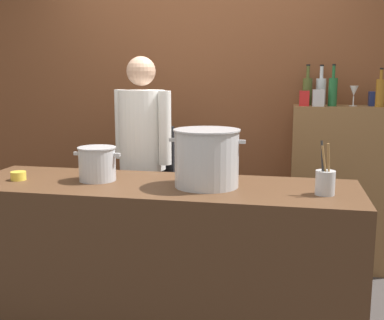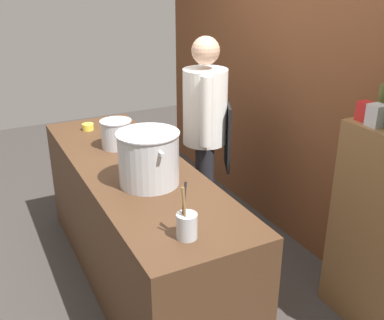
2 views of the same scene
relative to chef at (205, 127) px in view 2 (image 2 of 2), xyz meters
The scene contains 11 objects.
ground_plane 1.24m from the chef, 65.83° to the right, with size 8.00×8.00×0.00m, color #383330.
brick_back_panel 0.93m from the chef, 64.87° to the left, with size 4.40×0.10×3.00m, color brown.
prep_counter 0.94m from the chef, 65.83° to the right, with size 2.30×0.70×0.90m, color #472D1C.
chef is the anchor object (origin of this frame).
stockpot_large 0.94m from the chef, 49.72° to the right, with size 0.44×0.38×0.33m.
stockpot_small 0.70m from the chef, 95.63° to the right, with size 0.29×0.23×0.20m.
utensil_crock 1.48m from the chef, 32.11° to the right, with size 0.10×0.10×0.29m.
butter_jar 0.95m from the chef, 124.77° to the right, with size 0.09×0.09×0.05m, color yellow.
wine_bottle_olive 1.37m from the chef, 24.08° to the left, with size 0.07×0.07×0.31m.
spice_tin_red 1.29m from the chef, 19.47° to the left, with size 0.07×0.07×0.11m, color red.
spice_tin_silver 1.38m from the chef, 17.22° to the left, with size 0.09×0.09×0.13m, color #B2B2B7.
Camera 2 is at (2.65, -0.92, 2.13)m, focal length 43.06 mm.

